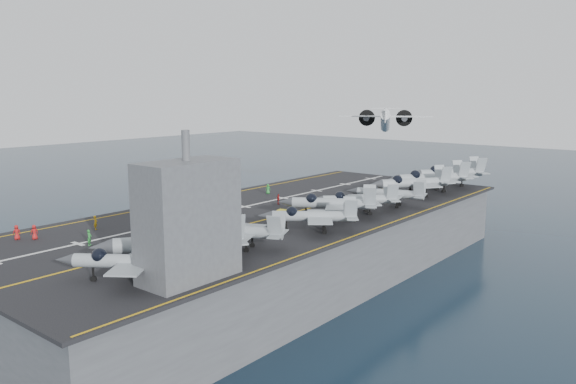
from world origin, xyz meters
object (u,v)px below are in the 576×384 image
Objects in this scene: fighter_jet_0 at (128,260)px; tow_cart_a at (205,229)px; island_superstructure at (188,206)px; transport_plane at (385,122)px.

tow_cart_a is (-9.01, 18.25, -1.71)m from fighter_jet_0.
island_superstructure reaches higher than fighter_jet_0.
transport_plane is (-15.32, 74.74, 10.91)m from tow_cart_a.
island_superstructure is 0.95× the size of fighter_jet_0.
island_superstructure is 93.00m from transport_plane.
fighter_jet_0 is at bearing -131.16° from island_superstructure.
fighter_jet_0 is 96.56m from transport_plane.
transport_plane is at bearing 101.58° from tow_cart_a.
island_superstructure is at bearing 48.84° from fighter_jet_0.
tow_cart_a is at bearing 133.15° from island_superstructure.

